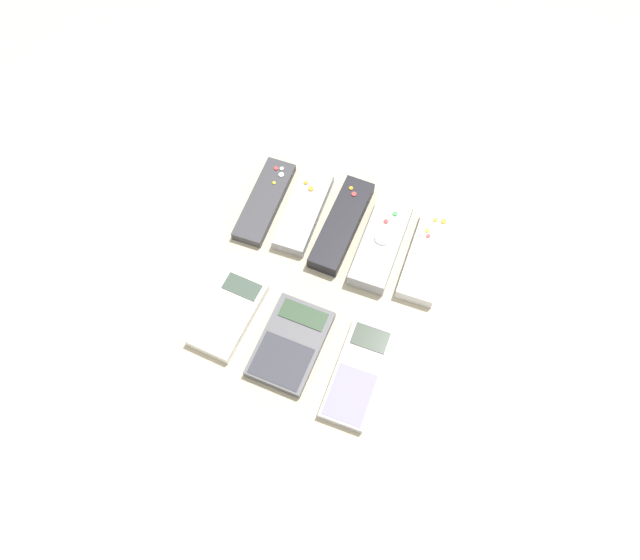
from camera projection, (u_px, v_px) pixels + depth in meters
ground_plane at (318, 288)px, 0.96m from camera, size 3.00×3.00×0.00m
remote_0 at (265, 201)px, 1.02m from camera, size 0.06×0.16×0.02m
remote_1 at (304, 211)px, 1.01m from camera, size 0.06×0.16×0.02m
remote_2 at (342, 225)px, 1.00m from camera, size 0.05×0.17×0.03m
remote_3 at (381, 243)px, 0.98m from camera, size 0.07×0.16×0.03m
remote_4 at (427, 257)px, 0.97m from camera, size 0.07×0.16×0.02m
calculator_0 at (228, 314)px, 0.93m from camera, size 0.07×0.14×0.02m
calculator_1 at (292, 344)px, 0.91m from camera, size 0.09×0.14×0.02m
calculator_2 at (358, 373)px, 0.89m from camera, size 0.07×0.16×0.02m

